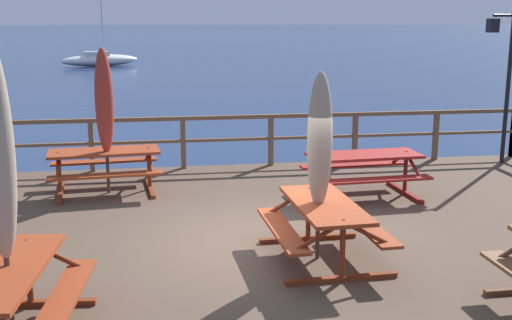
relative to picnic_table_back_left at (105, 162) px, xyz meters
The scene contains 11 objects.
ground_plane 3.97m from the picnic_table_back_left, 50.67° to the right, with size 600.00×600.00×0.00m, color navy.
wooden_deck 3.89m from the picnic_table_back_left, 50.67° to the right, with size 13.26×9.44×0.62m, color brown.
railing_waterside_far 2.91m from the picnic_table_back_left, 34.31° to the left, with size 13.06×0.10×1.09m.
picnic_table_back_left is the anchor object (origin of this frame).
picnic_table_mid_centre 4.87m from the picnic_table_back_left, 51.24° to the right, with size 1.48×1.88×0.78m.
picnic_table_mid_right 5.46m from the picnic_table_back_left, 95.79° to the right, with size 1.58×2.06×0.78m.
picnic_table_front_left 4.61m from the picnic_table_back_left, 12.59° to the right, with size 2.02×1.51×0.78m.
patio_umbrella_tall_front 1.09m from the picnic_table_back_left, 54.79° to the right, with size 0.32×0.32×2.58m.
patio_umbrella_tall_back_right 4.89m from the picnic_table_back_left, 51.61° to the right, with size 0.32×0.32×2.45m.
lamp_post_hooked 8.36m from the picnic_table_back_left, ahead, with size 0.68×0.28×3.20m.
sailboat_distant 39.35m from the picnic_table_back_left, 94.72° to the left, with size 6.18×3.86×7.72m.
Camera 1 is at (-1.44, -8.46, 3.71)m, focal length 44.62 mm.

